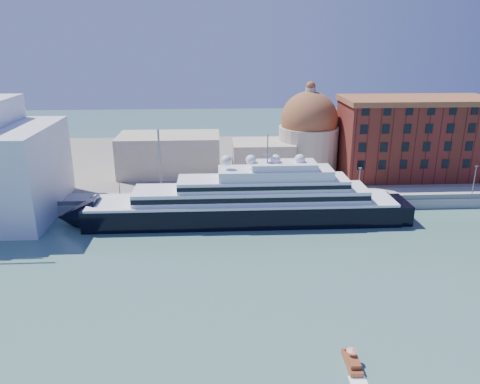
{
  "coord_description": "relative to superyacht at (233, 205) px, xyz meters",
  "views": [
    {
      "loc": [
        -6.15,
        -79.96,
        42.55
      ],
      "look_at": [
        -0.88,
        18.0,
        9.21
      ],
      "focal_mm": 35.0,
      "sensor_mm": 36.0,
      "label": 1
    }
  ],
  "objects": [
    {
      "name": "quay",
      "position": [
        2.2,
        11.0,
        -3.0
      ],
      "size": [
        180.0,
        10.0,
        2.5
      ],
      "primitive_type": "cube",
      "color": "gray",
      "rests_on": "ground"
    },
    {
      "name": "quay_fence",
      "position": [
        2.2,
        6.5,
        -1.15
      ],
      "size": [
        180.0,
        0.1,
        1.2
      ],
      "primitive_type": "cube",
      "color": "slate",
      "rests_on": "quay"
    },
    {
      "name": "ground",
      "position": [
        2.2,
        -23.0,
        -4.25
      ],
      "size": [
        400.0,
        400.0,
        0.0
      ],
      "primitive_type": "plane",
      "color": "#39625A",
      "rests_on": "ground"
    },
    {
      "name": "lamp_posts",
      "position": [
        -10.47,
        9.27,
        5.59
      ],
      "size": [
        120.8,
        2.4,
        18.0
      ],
      "color": "slate",
      "rests_on": "quay"
    },
    {
      "name": "superyacht",
      "position": [
        0.0,
        0.0,
        0.0
      ],
      "size": [
        82.38,
        11.42,
        24.62
      ],
      "color": "black",
      "rests_on": "ground"
    },
    {
      "name": "church",
      "position": [
        8.58,
        34.72,
        6.66
      ],
      "size": [
        66.0,
        18.0,
        25.5
      ],
      "color": "beige",
      "rests_on": "land"
    },
    {
      "name": "water_taxi",
      "position": [
        13.99,
        -51.63,
        -3.66
      ],
      "size": [
        1.8,
        5.21,
        2.46
      ],
      "rotation": [
        0.0,
        0.0,
        -0.01
      ],
      "color": "maroon",
      "rests_on": "ground"
    },
    {
      "name": "warehouse",
      "position": [
        54.2,
        29.0,
        9.54
      ],
      "size": [
        43.0,
        19.0,
        23.25
      ],
      "color": "maroon",
      "rests_on": "land"
    },
    {
      "name": "land",
      "position": [
        2.2,
        52.0,
        -3.25
      ],
      "size": [
        260.0,
        72.0,
        2.0
      ],
      "primitive_type": "cube",
      "color": "slate",
      "rests_on": "ground"
    }
  ]
}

